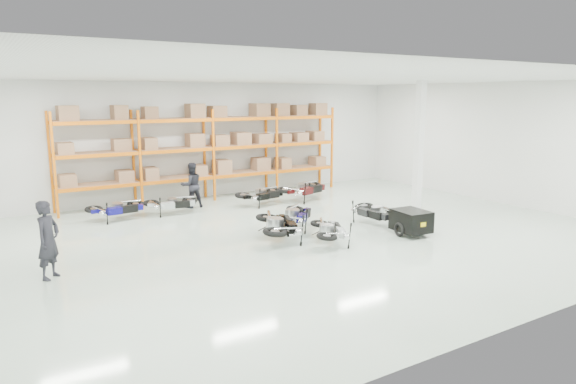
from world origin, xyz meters
TOP-DOWN VIEW (x-y plane):
  - room at (0.00, 0.00)m, footprint 18.00×18.00m
  - pallet_rack at (-0.00, 6.45)m, footprint 11.28×0.98m
  - structural_column at (5.20, 0.50)m, footprint 0.25×0.25m
  - moto_blue_centre at (0.32, 0.71)m, footprint 1.89×1.79m
  - moto_silver_left at (0.24, -1.18)m, footprint 1.46×1.81m
  - moto_black_far_left at (-0.79, -0.21)m, footprint 1.62×2.16m
  - moto_touring_right at (2.77, -0.07)m, footprint 0.83×1.67m
  - trailer at (2.77, -1.66)m, footprint 0.92×1.76m
  - moto_back_a at (-4.00, 4.70)m, footprint 1.70×0.93m
  - moto_back_b at (-2.20, 4.61)m, footprint 1.70×1.06m
  - moto_back_c at (1.12, 4.27)m, footprint 1.83×1.13m
  - moto_back_d at (2.93, 4.18)m, footprint 2.09×1.40m
  - person_left at (-6.60, -0.05)m, footprint 0.74×0.76m
  - person_back at (-1.22, 5.25)m, footprint 0.82×0.65m

SIDE VIEW (x-z plane):
  - trailer at x=2.77m, z-range 0.06..0.79m
  - moto_back_b at x=-2.20m, z-range -0.03..1.00m
  - moto_silver_left at x=0.24m, z-range -0.03..1.02m
  - moto_back_a at x=-4.00m, z-range -0.03..1.03m
  - moto_touring_right at x=2.77m, z-range -0.03..1.05m
  - moto_back_c at x=1.12m, z-range -0.03..1.07m
  - moto_blue_centre at x=0.32m, z-range -0.03..1.10m
  - moto_back_d at x=2.93m, z-range -0.03..1.21m
  - moto_black_far_left at x=-0.79m, z-range -0.04..1.22m
  - person_back at x=-1.22m, z-range 0.00..1.64m
  - person_left at x=-6.60m, z-range 0.00..1.75m
  - room at x=0.00m, z-range -6.75..11.25m
  - structural_column at x=5.20m, z-range 0.00..4.50m
  - pallet_rack at x=0.00m, z-range 0.45..4.07m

